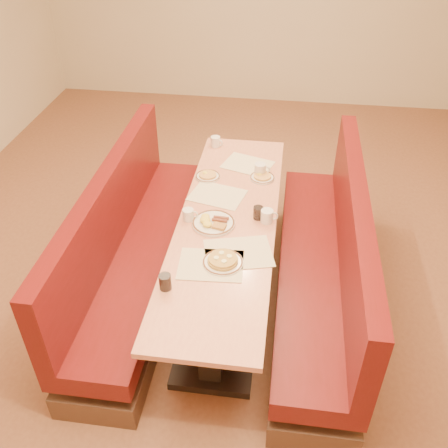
# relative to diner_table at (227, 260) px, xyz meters

# --- Properties ---
(ground) EXTENTS (8.00, 8.00, 0.00)m
(ground) POSITION_rel_diner_table_xyz_m (0.00, 0.00, -0.37)
(ground) COLOR #9E6647
(ground) RESTS_ON ground
(room_envelope) EXTENTS (6.04, 8.04, 2.82)m
(room_envelope) POSITION_rel_diner_table_xyz_m (0.00, 0.00, 1.56)
(room_envelope) COLOR beige
(room_envelope) RESTS_ON ground
(diner_table) EXTENTS (0.70, 2.50, 0.75)m
(diner_table) POSITION_rel_diner_table_xyz_m (0.00, 0.00, 0.00)
(diner_table) COLOR black
(diner_table) RESTS_ON ground
(booth_left) EXTENTS (0.55, 2.50, 1.05)m
(booth_left) POSITION_rel_diner_table_xyz_m (-0.73, 0.00, -0.01)
(booth_left) COLOR #4C3326
(booth_left) RESTS_ON ground
(booth_right) EXTENTS (0.55, 2.50, 1.05)m
(booth_right) POSITION_rel_diner_table_xyz_m (0.73, 0.00, -0.01)
(booth_right) COLOR #4C3326
(booth_right) RESTS_ON ground
(placemat_near_left) EXTENTS (0.43, 0.34, 0.00)m
(placemat_near_left) POSITION_rel_diner_table_xyz_m (-0.04, -0.50, 0.38)
(placemat_near_left) COLOR beige
(placemat_near_left) RESTS_ON diner_table
(placemat_near_right) EXTENTS (0.51, 0.43, 0.00)m
(placemat_near_right) POSITION_rel_diner_table_xyz_m (0.12, -0.36, 0.38)
(placemat_near_right) COLOR beige
(placemat_near_right) RESTS_ON diner_table
(placemat_far_left) EXTENTS (0.46, 0.39, 0.00)m
(placemat_far_left) POSITION_rel_diner_table_xyz_m (-0.12, 0.31, 0.38)
(placemat_far_left) COLOR beige
(placemat_far_left) RESTS_ON diner_table
(placemat_far_right) EXTENTS (0.47, 0.40, 0.00)m
(placemat_far_right) POSITION_rel_diner_table_xyz_m (0.06, 0.81, 0.38)
(placemat_far_right) COLOR beige
(placemat_far_right) RESTS_ON diner_table
(pancake_plate) EXTENTS (0.26, 0.26, 0.06)m
(pancake_plate) POSITION_rel_diner_table_xyz_m (0.03, -0.47, 0.40)
(pancake_plate) COLOR silver
(pancake_plate) RESTS_ON diner_table
(eggs_plate) EXTENTS (0.31, 0.31, 0.06)m
(eggs_plate) POSITION_rel_diner_table_xyz_m (-0.10, -0.07, 0.39)
(eggs_plate) COLOR silver
(eggs_plate) RESTS_ON diner_table
(extra_plate_mid) EXTENTS (0.20, 0.20, 0.04)m
(extra_plate_mid) POSITION_rel_diner_table_xyz_m (0.20, 0.60, 0.39)
(extra_plate_mid) COLOR silver
(extra_plate_mid) RESTS_ON diner_table
(extra_plate_far) EXTENTS (0.20, 0.20, 0.04)m
(extra_plate_far) POSITION_rel_diner_table_xyz_m (-0.24, 0.56, 0.39)
(extra_plate_far) COLOR silver
(extra_plate_far) RESTS_ON diner_table
(coffee_mug_a) EXTENTS (0.13, 0.09, 0.10)m
(coffee_mug_a) POSITION_rel_diner_table_xyz_m (0.28, 0.02, 0.43)
(coffee_mug_a) COLOR silver
(coffee_mug_a) RESTS_ON diner_table
(coffee_mug_b) EXTENTS (0.11, 0.08, 0.09)m
(coffee_mug_b) POSITION_rel_diner_table_xyz_m (-0.28, -0.03, 0.42)
(coffee_mug_b) COLOR silver
(coffee_mug_b) RESTS_ON diner_table
(coffee_mug_c) EXTENTS (0.13, 0.09, 0.10)m
(coffee_mug_c) POSITION_rel_diner_table_xyz_m (0.18, 0.66, 0.43)
(coffee_mug_c) COLOR silver
(coffee_mug_c) RESTS_ON diner_table
(coffee_mug_d) EXTENTS (0.12, 0.09, 0.09)m
(coffee_mug_d) POSITION_rel_diner_table_xyz_m (-0.25, 1.10, 0.42)
(coffee_mug_d) COLOR silver
(coffee_mug_d) RESTS_ON diner_table
(soda_tumbler_near) EXTENTS (0.08, 0.08, 0.10)m
(soda_tumbler_near) POSITION_rel_diner_table_xyz_m (-0.28, -0.74, 0.43)
(soda_tumbler_near) COLOR black
(soda_tumbler_near) RESTS_ON diner_table
(soda_tumbler_mid) EXTENTS (0.07, 0.07, 0.10)m
(soda_tumbler_mid) POSITION_rel_diner_table_xyz_m (0.21, 0.06, 0.42)
(soda_tumbler_mid) COLOR black
(soda_tumbler_mid) RESTS_ON diner_table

